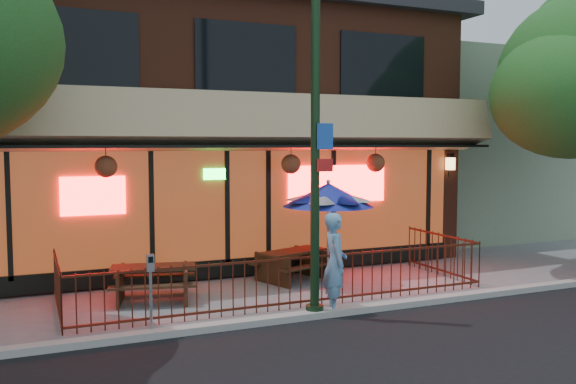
{
  "coord_description": "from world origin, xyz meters",
  "views": [
    {
      "loc": [
        -4.64,
        -10.01,
        3.07
      ],
      "look_at": [
        0.51,
        2.0,
        2.04
      ],
      "focal_mm": 38.0,
      "sensor_mm": 36.0,
      "label": 1
    }
  ],
  "objects_px": {
    "picnic_table_left": "(153,278)",
    "parking_meter_near": "(151,281)",
    "street_light": "(315,139)",
    "picnic_table_right": "(293,261)",
    "patio_umbrella": "(328,195)",
    "pedestrian": "(335,263)"
  },
  "relations": [
    {
      "from": "picnic_table_left",
      "to": "parking_meter_near",
      "type": "relative_size",
      "value": 1.4
    },
    {
      "from": "street_light",
      "to": "picnic_table_left",
      "type": "distance_m",
      "value": 4.26
    },
    {
      "from": "street_light",
      "to": "picnic_table_right",
      "type": "distance_m",
      "value": 3.97
    },
    {
      "from": "picnic_table_left",
      "to": "parking_meter_near",
      "type": "distance_m",
      "value": 2.3
    },
    {
      "from": "picnic_table_left",
      "to": "patio_umbrella",
      "type": "bearing_deg",
      "value": 1.41
    },
    {
      "from": "pedestrian",
      "to": "picnic_table_right",
      "type": "bearing_deg",
      "value": 7.59
    },
    {
      "from": "street_light",
      "to": "picnic_table_left",
      "type": "bearing_deg",
      "value": 137.71
    },
    {
      "from": "picnic_table_right",
      "to": "parking_meter_near",
      "type": "bearing_deg",
      "value": -142.9
    },
    {
      "from": "picnic_table_right",
      "to": "patio_umbrella",
      "type": "height_order",
      "value": "patio_umbrella"
    },
    {
      "from": "picnic_table_right",
      "to": "picnic_table_left",
      "type": "bearing_deg",
      "value": -169.84
    },
    {
      "from": "picnic_table_right",
      "to": "parking_meter_near",
      "type": "distance_m",
      "value": 4.65
    },
    {
      "from": "picnic_table_left",
      "to": "patio_umbrella",
      "type": "xyz_separation_m",
      "value": [
        3.87,
        0.1,
        1.5
      ]
    },
    {
      "from": "picnic_table_left",
      "to": "patio_umbrella",
      "type": "relative_size",
      "value": 0.81
    },
    {
      "from": "picnic_table_left",
      "to": "patio_umbrella",
      "type": "height_order",
      "value": "patio_umbrella"
    },
    {
      "from": "patio_umbrella",
      "to": "parking_meter_near",
      "type": "xyz_separation_m",
      "value": [
        -4.33,
        -2.31,
        -1.05
      ]
    },
    {
      "from": "picnic_table_left",
      "to": "pedestrian",
      "type": "height_order",
      "value": "pedestrian"
    },
    {
      "from": "picnic_table_left",
      "to": "parking_meter_near",
      "type": "xyz_separation_m",
      "value": [
        -0.46,
        -2.21,
        0.44
      ]
    },
    {
      "from": "picnic_table_right",
      "to": "parking_meter_near",
      "type": "height_order",
      "value": "parking_meter_near"
    },
    {
      "from": "street_light",
      "to": "parking_meter_near",
      "type": "bearing_deg",
      "value": 179.95
    },
    {
      "from": "patio_umbrella",
      "to": "pedestrian",
      "type": "bearing_deg",
      "value": -114.02
    },
    {
      "from": "picnic_table_left",
      "to": "street_light",
      "type": "bearing_deg",
      "value": -42.29
    },
    {
      "from": "picnic_table_right",
      "to": "pedestrian",
      "type": "distance_m",
      "value": 2.81
    }
  ]
}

